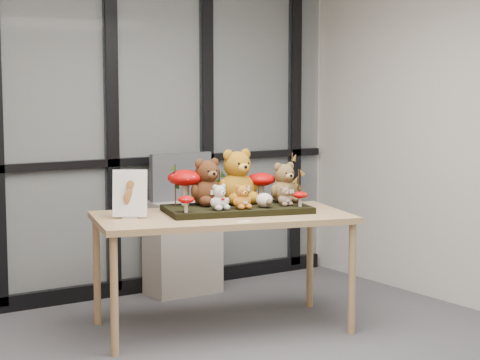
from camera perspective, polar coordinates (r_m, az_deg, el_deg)
room_shell at (r=4.33m, az=-0.05°, el=6.60°), size 5.00×5.00×5.00m
glass_partition at (r=6.55m, az=-12.02°, el=4.12°), size 4.90×0.06×2.78m
display_table at (r=5.82m, az=-1.20°, el=-2.90°), size 1.84×1.27×0.79m
diorama_tray at (r=5.90m, az=-0.20°, el=-1.92°), size 1.06×0.73×0.04m
bear_pooh_yellow at (r=6.01m, az=-0.21°, el=0.43°), size 0.38×0.36×0.42m
bear_brown_medium at (r=5.94m, az=-2.18°, el=0.04°), size 0.33×0.31×0.35m
bear_tan_back at (r=6.07m, az=2.91°, el=-0.02°), size 0.29×0.27×0.31m
bear_small_yellow at (r=5.76m, az=0.11°, el=-1.02°), size 0.17×0.16×0.18m
bear_white_bow at (r=5.71m, az=-1.37°, el=-1.04°), size 0.17×0.16×0.19m
bear_beige_small at (r=5.91m, az=2.96°, el=-0.99°), size 0.14×0.13×0.15m
plush_cream_hedgehog at (r=5.83m, az=1.61°, el=-1.29°), size 0.10×0.09×0.11m
mushroom_back_left at (r=5.95m, az=-3.62°, el=-0.37°), size 0.24×0.24×0.27m
mushroom_back_right at (r=6.11m, az=1.40°, el=-0.38°), size 0.20×0.20×0.23m
mushroom_front_left at (r=5.62m, az=-3.57°, el=-1.53°), size 0.11×0.11×0.12m
mushroom_front_right at (r=5.89m, az=3.98°, el=-1.20°), size 0.10×0.10×0.11m
sprig_green_far_left at (r=5.90m, az=-4.26°, el=-0.32°), size 0.05×0.05×0.29m
sprig_green_mid_left at (r=5.99m, az=-2.94°, el=-0.47°), size 0.05×0.05×0.23m
sprig_dry_far_right at (r=6.12m, az=3.45°, el=0.20°), size 0.05×0.05×0.35m
sprig_dry_mid_right at (r=6.01m, az=3.87°, el=-0.42°), size 0.05×0.05×0.24m
sprig_green_centre at (r=6.05m, az=-1.36°, el=-0.44°), size 0.05×0.05×0.23m
sign_holder at (r=5.67m, az=-7.23°, el=-1.02°), size 0.23×0.17×0.32m
label_card at (r=5.51m, az=0.30°, el=-2.73°), size 0.09×0.03×0.00m
cabinet at (r=6.89m, az=-3.78°, el=-4.40°), size 0.56×0.32×0.74m
monitor at (r=6.82m, az=-3.89°, el=0.22°), size 0.52×0.05×0.37m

